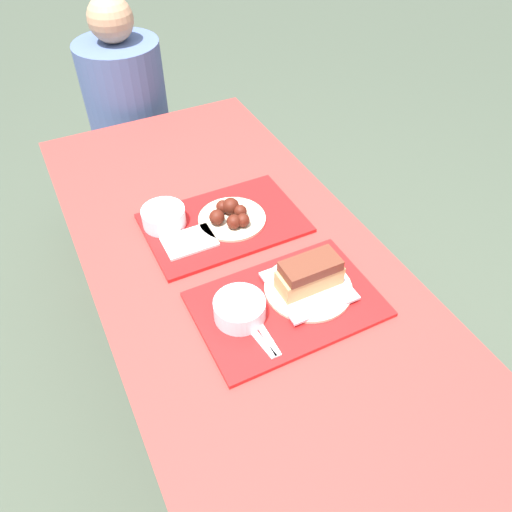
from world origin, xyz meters
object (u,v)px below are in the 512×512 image
object	(u,v)px
brisket_sandwich_plate	(309,279)
wings_plate_far	(231,215)
tray_far	(224,223)
tray_near	(287,304)
person_seated_across	(126,99)
bowl_coleslaw_near	(240,308)
bowl_coleslaw_far	(164,216)

from	to	relation	value
brisket_sandwich_plate	wings_plate_far	xyz separation A→B (m)	(-0.06, 0.34, -0.02)
brisket_sandwich_plate	wings_plate_far	distance (m)	0.34
tray_far	brisket_sandwich_plate	distance (m)	0.36
tray_near	person_seated_across	size ratio (longest dim) A/B	0.65
bowl_coleslaw_near	person_seated_across	xyz separation A→B (m)	(0.08, 1.28, -0.06)
brisket_sandwich_plate	bowl_coleslaw_far	bearing A→B (deg)	120.75
brisket_sandwich_plate	person_seated_across	bearing A→B (deg)	95.25
bowl_coleslaw_near	bowl_coleslaw_far	xyz separation A→B (m)	(-0.05, 0.41, 0.00)
tray_near	tray_far	world-z (taller)	same
tray_near	person_seated_across	world-z (taller)	person_seated_across
tray_far	brisket_sandwich_plate	bearing A→B (deg)	-75.99
person_seated_across	bowl_coleslaw_near	bearing A→B (deg)	-93.47
tray_far	bowl_coleslaw_near	bearing A→B (deg)	-107.71
bowl_coleslaw_far	bowl_coleslaw_near	bearing A→B (deg)	-83.20
tray_near	brisket_sandwich_plate	size ratio (longest dim) A/B	2.01
tray_near	brisket_sandwich_plate	distance (m)	0.08
tray_near	bowl_coleslaw_near	distance (m)	0.13
bowl_coleslaw_near	person_seated_across	distance (m)	1.29
tray_near	wings_plate_far	bearing A→B (deg)	88.75
bowl_coleslaw_near	person_seated_across	size ratio (longest dim) A/B	0.18
person_seated_across	wings_plate_far	bearing A→B (deg)	-86.75
tray_far	person_seated_across	distance (m)	0.94
tray_near	brisket_sandwich_plate	xyz separation A→B (m)	(0.07, 0.02, 0.04)
tray_far	person_seated_across	xyz separation A→B (m)	(-0.03, 0.94, -0.02)
tray_near	person_seated_across	distance (m)	1.30
bowl_coleslaw_near	tray_near	bearing A→B (deg)	-6.67
bowl_coleslaw_near	person_seated_across	world-z (taller)	person_seated_across
person_seated_across	tray_near	bearing A→B (deg)	-87.97
tray_far	bowl_coleslaw_far	size ratio (longest dim) A/B	3.61
brisket_sandwich_plate	bowl_coleslaw_far	world-z (taller)	brisket_sandwich_plate
tray_near	brisket_sandwich_plate	bearing A→B (deg)	12.81
wings_plate_far	person_seated_across	xyz separation A→B (m)	(-0.05, 0.94, -0.05)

